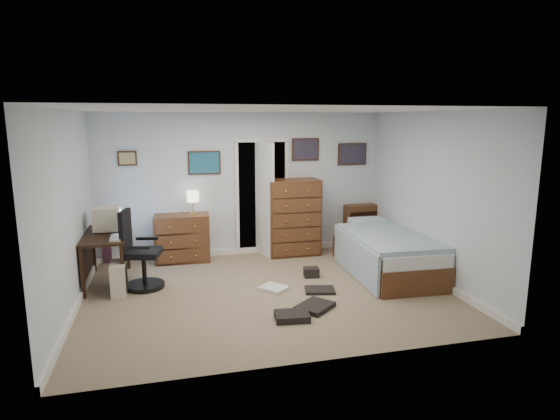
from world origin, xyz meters
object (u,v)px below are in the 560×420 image
object	(u,v)px
computer_desk	(100,245)
office_chair	(139,258)
bed	(386,252)
low_dresser	(182,238)
tall_dresser	(293,217)

from	to	relation	value
computer_desk	office_chair	xyz separation A→B (m)	(0.56, -0.36, -0.13)
office_chair	bed	distance (m)	3.72
office_chair	low_dresser	size ratio (longest dim) A/B	1.25
low_dresser	tall_dresser	xyz separation A→B (m)	(1.93, -0.02, 0.27)
computer_desk	bed	size ratio (longest dim) A/B	0.59
office_chair	low_dresser	xyz separation A→B (m)	(0.65, 1.17, -0.04)
office_chair	low_dresser	distance (m)	1.34
low_dresser	bed	distance (m)	3.37
office_chair	low_dresser	bearing A→B (deg)	73.18
low_dresser	tall_dresser	size ratio (longest dim) A/B	0.67
office_chair	bed	size ratio (longest dim) A/B	0.52
low_dresser	tall_dresser	bearing A→B (deg)	2.60
office_chair	bed	xyz separation A→B (m)	(3.71, -0.23, -0.11)
computer_desk	low_dresser	size ratio (longest dim) A/B	1.43
computer_desk	office_chair	distance (m)	0.68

